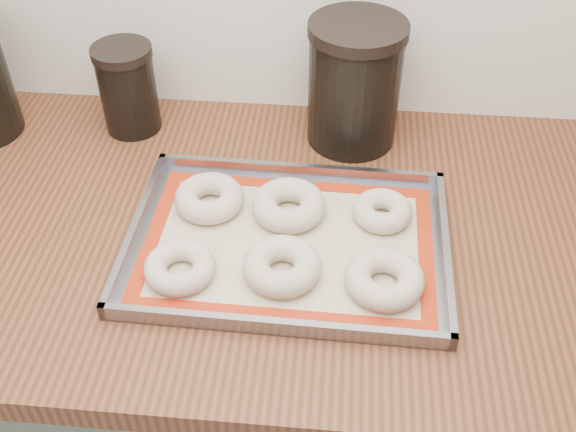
# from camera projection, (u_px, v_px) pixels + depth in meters

# --- Properties ---
(cabinet) EXTENTS (3.00, 0.65, 0.86)m
(cabinet) POSITION_uv_depth(u_px,v_px,m) (177.00, 388.00, 1.35)
(cabinet) COLOR #5E695C
(cabinet) RESTS_ON floor
(countertop) EXTENTS (3.06, 0.68, 0.04)m
(countertop) POSITION_uv_depth(u_px,v_px,m) (145.00, 224.00, 1.05)
(countertop) COLOR brown
(countertop) RESTS_ON cabinet
(baking_tray) EXTENTS (0.47, 0.34, 0.03)m
(baking_tray) POSITION_uv_depth(u_px,v_px,m) (288.00, 243.00, 0.98)
(baking_tray) COLOR gray
(baking_tray) RESTS_ON countertop
(baking_mat) EXTENTS (0.43, 0.30, 0.00)m
(baking_mat) POSITION_uv_depth(u_px,v_px,m) (288.00, 244.00, 0.98)
(baking_mat) COLOR #C6B793
(baking_mat) RESTS_ON baking_tray
(bagel_front_left) EXTENTS (0.13, 0.13, 0.03)m
(bagel_front_left) POSITION_uv_depth(u_px,v_px,m) (180.00, 267.00, 0.92)
(bagel_front_left) COLOR beige
(bagel_front_left) RESTS_ON baking_mat
(bagel_front_mid) EXTENTS (0.13, 0.13, 0.04)m
(bagel_front_mid) POSITION_uv_depth(u_px,v_px,m) (282.00, 266.00, 0.92)
(bagel_front_mid) COLOR beige
(bagel_front_mid) RESTS_ON baking_mat
(bagel_front_right) EXTENTS (0.14, 0.14, 0.04)m
(bagel_front_right) POSITION_uv_depth(u_px,v_px,m) (384.00, 279.00, 0.91)
(bagel_front_right) COLOR beige
(bagel_front_right) RESTS_ON baking_mat
(bagel_back_left) EXTENTS (0.13, 0.13, 0.04)m
(bagel_back_left) POSITION_uv_depth(u_px,v_px,m) (209.00, 198.00, 1.03)
(bagel_back_left) COLOR beige
(bagel_back_left) RESTS_ON baking_mat
(bagel_back_mid) EXTENTS (0.14, 0.14, 0.04)m
(bagel_back_mid) POSITION_uv_depth(u_px,v_px,m) (289.00, 205.00, 1.02)
(bagel_back_mid) COLOR beige
(bagel_back_mid) RESTS_ON baking_mat
(bagel_back_right) EXTENTS (0.11, 0.11, 0.03)m
(bagel_back_right) POSITION_uv_depth(u_px,v_px,m) (382.00, 211.00, 1.01)
(bagel_back_right) COLOR beige
(bagel_back_right) RESTS_ON baking_mat
(canister_mid) EXTENTS (0.10, 0.10, 0.16)m
(canister_mid) POSITION_uv_depth(u_px,v_px,m) (128.00, 88.00, 1.16)
(canister_mid) COLOR black
(canister_mid) RESTS_ON countertop
(canister_right) EXTENTS (0.16, 0.16, 0.22)m
(canister_right) POSITION_uv_depth(u_px,v_px,m) (354.00, 84.00, 1.11)
(canister_right) COLOR black
(canister_right) RESTS_ON countertop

